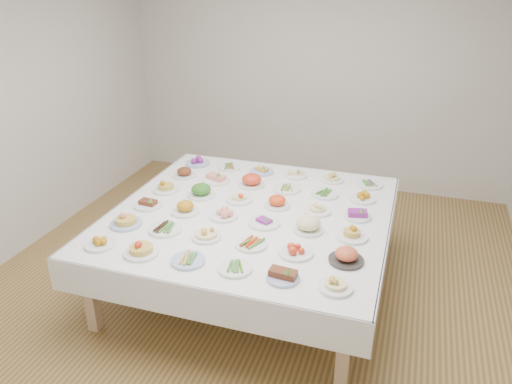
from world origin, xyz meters
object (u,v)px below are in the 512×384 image
(display_table, at_px, (251,218))
(dish_0, at_px, (100,242))
(dish_18, at_px, (166,184))
(dish_35, at_px, (369,184))

(display_table, height_order, dish_0, dish_0)
(dish_18, height_order, dish_35, dish_18)
(dish_0, height_order, dish_35, dish_0)
(dish_0, relative_size, dish_35, 0.89)
(display_table, bearing_deg, dish_0, -135.21)
(display_table, bearing_deg, dish_35, 44.55)
(display_table, relative_size, dish_18, 9.38)
(display_table, height_order, dish_18, dish_18)
(display_table, xyz_separation_m, dish_0, (-0.93, -0.92, 0.10))
(dish_18, distance_m, dish_35, 1.99)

